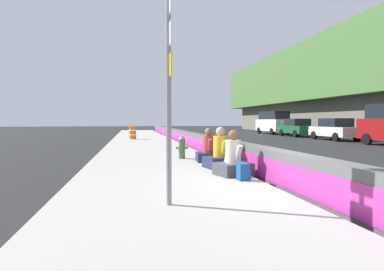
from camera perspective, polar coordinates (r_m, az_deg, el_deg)
The scene contains 13 objects.
ground_plane at distance 7.35m, azimuth 17.41°, elevation -9.54°, with size 160.00×160.00×0.00m, color #232326.
sidewalk_strip at distance 6.54m, azimuth -3.87°, elevation -10.33°, with size 80.00×4.40×0.14m, color #A8A59E.
jersey_barrier at distance 7.27m, azimuth 17.43°, elevation -6.27°, with size 76.00×0.45×0.85m.
route_sign_post at distance 5.27m, azimuth -4.18°, elevation 10.22°, with size 0.44×0.09×3.60m.
fire_hydrant at distance 11.64m, azimuth -1.84°, elevation -1.98°, with size 0.26×0.46×0.88m.
seated_person_foreground at distance 8.20m, azimuth 7.44°, elevation -4.58°, with size 0.91×1.00×1.17m.
seated_person_middle at distance 9.43m, azimuth 5.13°, elevation -3.52°, with size 0.90×1.00×1.22m.
seated_person_rear at distance 10.84m, azimuth 3.01°, elevation -2.81°, with size 0.76×0.87×1.15m.
backpack at distance 7.58m, azimuth 9.21°, elevation -6.50°, with size 0.32×0.28×0.40m.
construction_barrel at distance 24.19m, azimuth -10.66°, elevation 0.49°, with size 0.54×0.54×0.95m.
parked_car_fourth at distance 27.05m, azimuth 24.36°, elevation 1.05°, with size 4.52×1.99×1.71m.
parked_car_midline at distance 31.92m, azimuth 18.37°, elevation 1.37°, with size 4.55×2.05×1.71m.
parked_car_far at distance 36.92m, azimuth 14.42°, elevation 2.35°, with size 5.16×2.24×2.56m.
Camera 1 is at (-6.32, 3.42, 1.55)m, focal length 29.57 mm.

